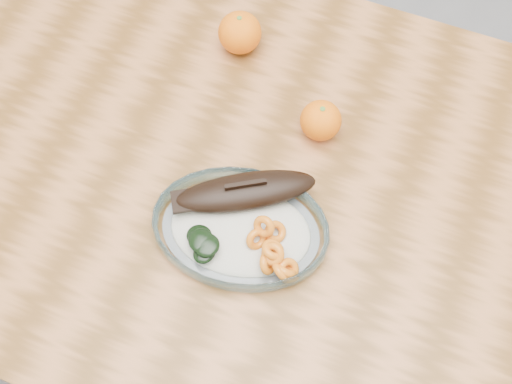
# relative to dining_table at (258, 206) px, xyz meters

# --- Properties ---
(ground) EXTENTS (3.00, 3.00, 0.00)m
(ground) POSITION_rel_dining_table_xyz_m (0.00, 0.00, -0.65)
(ground) COLOR slate
(ground) RESTS_ON ground
(dining_table) EXTENTS (1.20, 0.80, 0.75)m
(dining_table) POSITION_rel_dining_table_xyz_m (0.00, 0.00, 0.00)
(dining_table) COLOR brown
(dining_table) RESTS_ON ground
(plated_meal) EXTENTS (0.53, 0.53, 0.08)m
(plated_meal) POSITION_rel_dining_table_xyz_m (0.01, -0.09, 0.12)
(plated_meal) COLOR white
(plated_meal) RESTS_ON dining_table
(orange_left) EXTENTS (0.07, 0.07, 0.07)m
(orange_left) POSITION_rel_dining_table_xyz_m (-0.12, 0.22, 0.13)
(orange_left) COLOR orange
(orange_left) RESTS_ON dining_table
(orange_right) EXTENTS (0.06, 0.06, 0.06)m
(orange_right) POSITION_rel_dining_table_xyz_m (0.06, 0.11, 0.13)
(orange_right) COLOR orange
(orange_right) RESTS_ON dining_table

